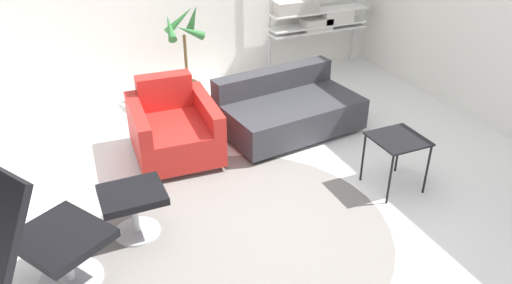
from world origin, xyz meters
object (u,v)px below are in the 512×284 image
Objects in this scene: lounge_chair at (4,227)px; side_table at (398,144)px; couch_low at (288,111)px; potted_plant at (186,62)px; armchair_red at (174,130)px; shelf_unit at (316,16)px; ottoman at (133,202)px.

lounge_chair is 3.07m from side_table.
potted_plant is (-0.76, 1.16, 0.27)m from couch_low.
shelf_unit is (2.38, 1.44, 0.50)m from armchair_red.
couch_low is 1.90m from shelf_unit.
potted_plant is (1.92, 2.73, -0.19)m from lounge_chair.
shelf_unit reaches higher than side_table.
lounge_chair is at bearing -141.77° from shelf_unit.
couch_low is at bearing -56.59° from potted_plant.
shelf_unit is (1.12, 1.43, 0.54)m from couch_low.
couch_low is (1.87, 1.07, -0.06)m from ottoman.
side_table is (2.24, -0.28, 0.15)m from ottoman.
ottoman is at bearing -116.40° from potted_plant.
ottoman is at bearing 90.00° from lounge_chair.
ottoman is at bearing -140.13° from shelf_unit.
side_table is at bearing 98.24° from couch_low.
potted_plant reaches higher than ottoman.
armchair_red is (0.61, 1.06, -0.03)m from ottoman.
potted_plant is (0.49, 1.17, 0.23)m from armchair_red.
armchair_red is at bearing 59.95° from ottoman.
potted_plant is at bearing 113.36° from lounge_chair.
lounge_chair is 0.76× the size of couch_low.
couch_low reaches higher than ottoman.
lounge_chair is 1.21× the size of armchair_red.
shelf_unit reaches higher than armchair_red.
armchair_red is at bearing 106.01° from lounge_chair.
side_table is at bearing -7.08° from ottoman.
ottoman is at bearing 63.14° from armchair_red.
shelf_unit reaches higher than couch_low.
couch_low is 1.27× the size of potted_plant.
ottoman is 2.16m from couch_low.
armchair_red reaches higher than couch_low.
lounge_chair is 3.34m from potted_plant.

